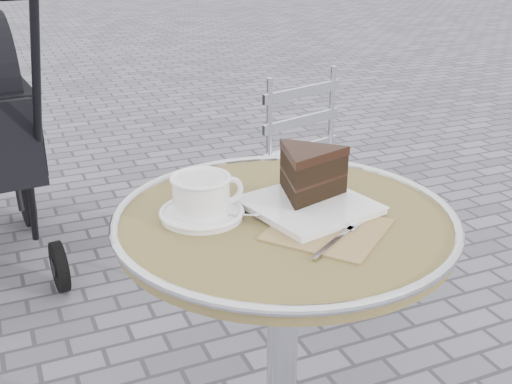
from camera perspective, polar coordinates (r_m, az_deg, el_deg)
name	(u,v)px	position (r m, az deg, el deg)	size (l,w,h in m)	color
cafe_table	(284,285)	(1.41, 2.46, -8.22)	(0.72, 0.72, 0.74)	silver
cappuccino_set	(202,199)	(1.32, -4.78, -0.63)	(0.19, 0.17, 0.09)	white
cake_plate_set	(309,180)	(1.37, 4.72, 1.05)	(0.30, 0.39, 0.13)	#997954
bistro_chair	(313,159)	(2.35, 5.13, 2.97)	(0.45, 0.45, 0.81)	silver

